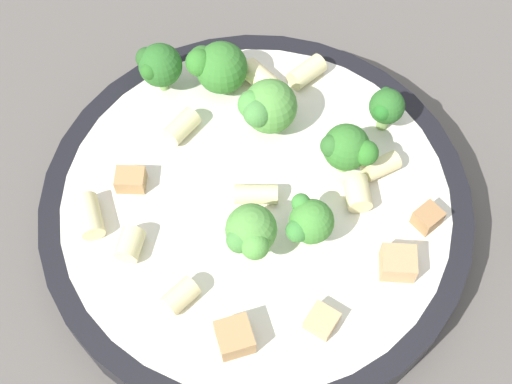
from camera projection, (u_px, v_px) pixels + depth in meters
The scene contains 23 objects.
ground_plane at pixel (256, 222), 0.52m from camera, with size 2.00×2.00×0.00m, color #5B5651.
pasta_bowl at pixel (256, 209), 0.50m from camera, with size 0.30×0.30×0.03m.
broccoli_floret_0 at pixel (251, 233), 0.45m from camera, with size 0.03×0.04×0.04m.
broccoli_floret_1 at pixel (386, 107), 0.50m from camera, with size 0.03×0.03×0.04m.
broccoli_floret_2 at pixel (309, 222), 0.45m from camera, with size 0.03×0.03×0.04m.
broccoli_floret_3 at pixel (158, 65), 0.51m from camera, with size 0.03×0.03×0.04m.
broccoli_floret_4 at pixel (347, 147), 0.48m from camera, with size 0.04×0.03×0.04m.
broccoli_floret_5 at pixel (267, 107), 0.50m from camera, with size 0.04×0.04×0.04m.
broccoli_floret_6 at pixel (214, 67), 0.52m from camera, with size 0.04×0.04×0.04m.
rigatoni_0 at pixel (130, 244), 0.46m from camera, with size 0.02×0.02×0.02m, color beige.
rigatoni_1 at pixel (260, 77), 0.53m from camera, with size 0.02×0.02×0.03m, color beige.
rigatoni_2 at pixel (383, 171), 0.49m from camera, with size 0.01×0.01×0.03m, color beige.
rigatoni_3 at pixel (90, 216), 0.47m from camera, with size 0.02×0.02×0.03m, color beige.
rigatoni_4 at pixel (181, 296), 0.45m from camera, with size 0.01×0.01×0.02m, color beige.
rigatoni_5 at pixel (307, 72), 0.53m from camera, with size 0.02×0.02×0.03m, color beige.
rigatoni_6 at pixel (261, 194), 0.48m from camera, with size 0.01×0.01×0.03m, color beige.
rigatoni_7 at pixel (358, 193), 0.48m from camera, with size 0.02×0.02×0.02m, color beige.
rigatoni_8 at pixel (182, 126), 0.51m from camera, with size 0.02×0.02×0.03m, color beige.
chicken_chunk_0 at pixel (235, 337), 0.43m from camera, with size 0.02×0.02×0.02m, color tan.
chicken_chunk_1 at pixel (322, 321), 0.44m from camera, with size 0.02×0.02×0.01m, color tan.
chicken_chunk_2 at pixel (398, 263), 0.46m from camera, with size 0.02×0.02×0.02m, color tan.
chicken_chunk_3 at pixel (428, 218), 0.47m from camera, with size 0.02×0.02×0.01m, color #A87A4C.
chicken_chunk_4 at pixel (131, 180), 0.49m from camera, with size 0.02×0.02×0.01m, color tan.
Camera 1 is at (-0.06, -0.23, 0.46)m, focal length 50.00 mm.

